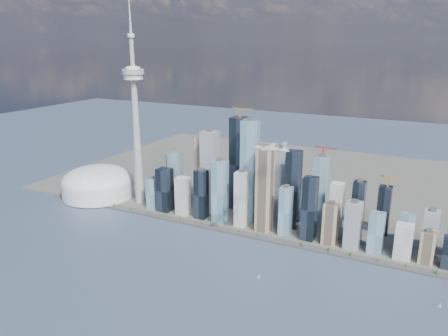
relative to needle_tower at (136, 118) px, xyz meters
The scene contains 10 objects.
ground 491.65m from the needle_tower, 45.94° to the right, with size 4000.00×4000.00×0.00m, color #314157.
seawall 385.07m from the needle_tower, 11.31° to the right, with size 1100.00×22.00×4.00m, color #383838.
land 544.99m from the needle_tower, 52.43° to the left, with size 1400.00×900.00×3.00m, color #4C4C47.
shoreline_trees 380.99m from the needle_tower, 11.31° to the right, with size 960.53×7.20×8.80m.
skyscraper_cluster 391.43m from the needle_tower, ahead, with size 736.00×142.00×268.70m.
needle_tower is the anchor object (origin of this frame).
dome_stadium 241.40m from the needle_tower, behind, with size 200.00×200.00×86.00m.
airplane 454.46m from the needle_tower, 18.74° to the right, with size 73.05×64.46×17.87m.
sailboat_west 545.72m from the needle_tower, 26.47° to the right, with size 6.15×1.79×8.56m.
sailboat_east 804.09m from the needle_tower, 12.88° to the right, with size 6.08×2.61×8.39m.
Camera 1 is at (411.52, -594.71, 431.01)m, focal length 35.00 mm.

